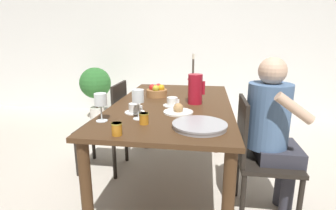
# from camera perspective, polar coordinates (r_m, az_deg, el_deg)

# --- Properties ---
(ground_plane) EXTENTS (20.00, 20.00, 0.00)m
(ground_plane) POSITION_cam_1_polar(r_m,az_deg,el_deg) (2.46, 0.90, -17.10)
(ground_plane) COLOR beige
(wall_back) EXTENTS (10.00, 0.06, 2.60)m
(wall_back) POSITION_cam_1_polar(r_m,az_deg,el_deg) (4.43, 5.04, 14.62)
(wall_back) COLOR white
(wall_back) RESTS_ON ground_plane
(dining_table) EXTENTS (0.94, 1.70, 0.76)m
(dining_table) POSITION_cam_1_polar(r_m,az_deg,el_deg) (2.19, 0.97, -2.22)
(dining_table) COLOR #472D19
(dining_table) RESTS_ON ground_plane
(chair_person_side) EXTENTS (0.42, 0.42, 0.87)m
(chair_person_side) POSITION_cam_1_polar(r_m,az_deg,el_deg) (2.04, 18.98, -10.19)
(chair_person_side) COLOR black
(chair_person_side) RESTS_ON ground_plane
(chair_opposite) EXTENTS (0.42, 0.42, 0.87)m
(chair_opposite) POSITION_cam_1_polar(r_m,az_deg,el_deg) (2.62, -12.85, -4.18)
(chair_opposite) COLOR black
(chair_opposite) RESTS_ON ground_plane
(person_seated) EXTENTS (0.39, 0.41, 1.16)m
(person_seated) POSITION_cam_1_polar(r_m,az_deg,el_deg) (2.01, 21.74, -4.06)
(person_seated) COLOR #33333D
(person_seated) RESTS_ON ground_plane
(red_pitcher) EXTENTS (0.14, 0.12, 0.24)m
(red_pitcher) POSITION_cam_1_polar(r_m,az_deg,el_deg) (2.13, 5.94, 3.51)
(red_pitcher) COLOR #A31423
(red_pitcher) RESTS_ON dining_table
(wine_glass_water) EXTENTS (0.08, 0.08, 0.20)m
(wine_glass_water) POSITION_cam_1_polar(r_m,az_deg,el_deg) (1.72, -6.56, 1.69)
(wine_glass_water) COLOR white
(wine_glass_water) RESTS_ON dining_table
(wine_glass_juice) EXTENTS (0.08, 0.08, 0.18)m
(wine_glass_juice) POSITION_cam_1_polar(r_m,az_deg,el_deg) (1.72, -14.46, 0.84)
(wine_glass_juice) COLOR white
(wine_glass_juice) RESTS_ON dining_table
(teacup_near_person) EXTENTS (0.14, 0.14, 0.07)m
(teacup_near_person) POSITION_cam_1_polar(r_m,az_deg,el_deg) (1.89, -7.25, -0.82)
(teacup_near_person) COLOR white
(teacup_near_person) RESTS_ON dining_table
(teacup_across) EXTENTS (0.14, 0.14, 0.07)m
(teacup_across) POSITION_cam_1_polar(r_m,az_deg,el_deg) (2.07, 0.93, 0.61)
(teacup_across) COLOR white
(teacup_across) RESTS_ON dining_table
(serving_tray) EXTENTS (0.33, 0.33, 0.03)m
(serving_tray) POSITION_cam_1_polar(r_m,az_deg,el_deg) (1.58, 6.90, -4.46)
(serving_tray) COLOR #9E9EA3
(serving_tray) RESTS_ON dining_table
(bread_plate) EXTENTS (0.21, 0.21, 0.07)m
(bread_plate) POSITION_cam_1_polar(r_m,az_deg,el_deg) (1.88, 2.26, -1.19)
(bread_plate) COLOR white
(bread_plate) RESTS_ON dining_table
(jam_jar_amber) EXTENTS (0.06, 0.06, 0.07)m
(jam_jar_amber) POSITION_cam_1_polar(r_m,az_deg,el_deg) (1.48, -11.09, -5.03)
(jam_jar_amber) COLOR #C67A1E
(jam_jar_amber) RESTS_ON dining_table
(jam_jar_red) EXTENTS (0.06, 0.06, 0.07)m
(jam_jar_red) POSITION_cam_1_polar(r_m,az_deg,el_deg) (1.64, -5.27, -2.84)
(jam_jar_red) COLOR #C67A1E
(jam_jar_red) RESTS_ON dining_table
(fruit_bowl) EXTENTS (0.19, 0.19, 0.11)m
(fruit_bowl) POSITION_cam_1_polar(r_m,az_deg,el_deg) (2.41, -2.44, 2.97)
(fruit_bowl) COLOR #9E6B3D
(fruit_bowl) RESTS_ON dining_table
(candlestick_tall) EXTENTS (0.06, 0.06, 0.38)m
(candlestick_tall) POSITION_cam_1_polar(r_m,az_deg,el_deg) (2.51, 5.44, 5.89)
(candlestick_tall) COLOR #4C4238
(candlestick_tall) RESTS_ON dining_table
(potted_plant) EXTENTS (0.48, 0.48, 0.85)m
(potted_plant) POSITION_cam_1_polar(r_m,az_deg,el_deg) (4.21, -15.50, 4.06)
(potted_plant) COLOR beige
(potted_plant) RESTS_ON ground_plane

